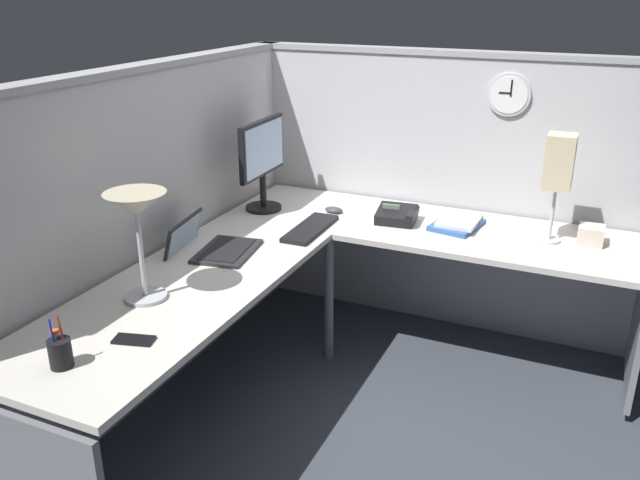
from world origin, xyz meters
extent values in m
plane|color=#383D47|center=(0.00, 0.00, 0.00)|extent=(6.80, 6.80, 0.00)
cube|color=#B2B2B7|center=(-0.36, 0.87, 0.78)|extent=(2.57, 0.10, 1.55)
cube|color=#939399|center=(-0.36, 0.87, 1.56)|extent=(2.57, 0.12, 0.03)
cube|color=#B2B2B7|center=(0.87, -0.27, 0.78)|extent=(0.10, 2.37, 1.55)
cube|color=#939399|center=(0.87, -0.27, 1.56)|extent=(0.12, 2.37, 0.03)
cube|color=beige|center=(-0.38, 0.47, 0.71)|extent=(2.35, 0.66, 0.03)
cube|color=beige|center=(0.47, -0.60, 0.71)|extent=(0.66, 1.49, 0.03)
cylinder|color=slate|center=(0.16, 0.16, 0.35)|extent=(0.05, 0.05, 0.70)
cube|color=slate|center=(0.47, -1.33, 0.35)|extent=(0.58, 0.03, 0.60)
cylinder|color=black|center=(0.34, 0.64, 0.74)|extent=(0.20, 0.20, 0.02)
cylinder|color=black|center=(0.34, 0.64, 0.84)|extent=(0.04, 0.04, 0.20)
cube|color=black|center=(0.34, 0.64, 1.08)|extent=(0.46, 0.04, 0.30)
cube|color=#99B2D1|center=(0.34, 0.62, 1.08)|extent=(0.42, 0.02, 0.26)
cube|color=#232326|center=(-0.28, 0.49, 0.74)|extent=(0.37, 0.29, 0.02)
cube|color=black|center=(-0.28, 0.49, 0.75)|extent=(0.32, 0.22, 0.00)
cube|color=#232326|center=(-0.32, 0.71, 0.77)|extent=(0.35, 0.12, 0.22)
cube|color=#99B2D1|center=(-0.32, 0.71, 0.77)|extent=(0.31, 0.10, 0.18)
cube|color=black|center=(0.15, 0.26, 0.74)|extent=(0.43, 0.15, 0.02)
ellipsoid|color=#38383D|center=(0.45, 0.26, 0.75)|extent=(0.06, 0.10, 0.03)
cylinder|color=#B7BABF|center=(-0.83, 0.54, 0.74)|extent=(0.17, 0.17, 0.02)
cylinder|color=#B7BABF|center=(-0.83, 0.54, 0.93)|extent=(0.02, 0.02, 0.38)
cone|color=#B2A88C|center=(-0.83, 0.54, 1.13)|extent=(0.24, 0.24, 0.09)
cylinder|color=black|center=(-1.35, 0.47, 0.78)|extent=(0.08, 0.08, 0.10)
cylinder|color=#1E1EB2|center=(-1.36, 0.48, 0.84)|extent=(0.01, 0.01, 0.13)
cylinder|color=#B21E1E|center=(-1.33, 0.47, 0.84)|extent=(0.01, 0.02, 0.13)
cylinder|color=#D8591E|center=(-1.34, 0.49, 0.85)|extent=(0.03, 0.03, 0.01)
cube|color=black|center=(-1.12, 0.36, 0.73)|extent=(0.10, 0.16, 0.01)
cube|color=black|center=(0.44, -0.10, 0.77)|extent=(0.21, 0.22, 0.10)
cube|color=#8CA58C|center=(0.44, -0.07, 0.80)|extent=(0.02, 0.09, 0.04)
cube|color=black|center=(0.45, -0.19, 0.79)|extent=(0.19, 0.06, 0.04)
cube|color=#335999|center=(0.50, -0.41, 0.74)|extent=(0.31, 0.26, 0.02)
cube|color=silver|center=(0.52, -0.42, 0.76)|extent=(0.27, 0.20, 0.02)
cylinder|color=#B7BABF|center=(0.49, -0.87, 0.74)|extent=(0.11, 0.11, 0.01)
cylinder|color=#B7BABF|center=(0.49, -0.87, 0.87)|extent=(0.02, 0.02, 0.27)
cube|color=beige|center=(0.49, -0.87, 1.13)|extent=(0.13, 0.13, 0.26)
cube|color=beige|center=(0.54, -1.05, 0.78)|extent=(0.12, 0.12, 0.09)
cylinder|color=#B7BABF|center=(0.82, -0.56, 1.37)|extent=(0.03, 0.22, 0.22)
cylinder|color=white|center=(0.80, -0.56, 1.37)|extent=(0.00, 0.19, 0.19)
cube|color=black|center=(0.80, -0.54, 1.38)|extent=(0.00, 0.06, 0.01)
cube|color=black|center=(0.80, -0.57, 1.41)|extent=(0.00, 0.01, 0.08)
camera|label=1|loc=(-2.70, -1.07, 1.92)|focal=36.87mm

